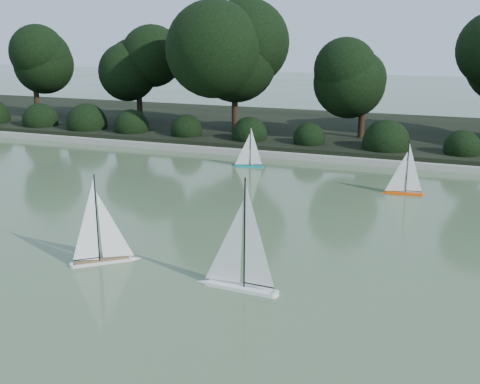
% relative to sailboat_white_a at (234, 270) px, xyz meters
% --- Properties ---
extents(ground, '(80.00, 80.00, 0.00)m').
position_rel_sailboat_white_a_xyz_m(ground, '(-1.02, -0.27, -0.28)').
color(ground, '#3A5030').
rests_on(ground, ground).
extents(pond_coping, '(40.00, 0.35, 0.18)m').
position_rel_sailboat_white_a_xyz_m(pond_coping, '(-1.02, 8.73, -0.19)').
color(pond_coping, gray).
rests_on(pond_coping, ground).
extents(far_bank, '(40.00, 8.00, 0.30)m').
position_rel_sailboat_white_a_xyz_m(far_bank, '(-1.02, 12.73, -0.13)').
color(far_bank, black).
rests_on(far_bank, ground).
extents(tree_line, '(26.31, 3.93, 4.39)m').
position_rel_sailboat_white_a_xyz_m(tree_line, '(0.21, 11.16, 2.36)').
color(tree_line, black).
rests_on(tree_line, ground).
extents(shrub_hedge, '(29.10, 1.10, 1.10)m').
position_rel_sailboat_white_a_xyz_m(shrub_hedge, '(-1.02, 9.63, 0.17)').
color(shrub_hedge, black).
rests_on(shrub_hedge, ground).
extents(sailboat_white_a, '(1.30, 0.29, 1.77)m').
position_rel_sailboat_white_a_xyz_m(sailboat_white_a, '(0.00, 0.00, 0.00)').
color(sailboat_white_a, white).
rests_on(sailboat_white_a, ground).
extents(sailboat_white_b, '(0.97, 0.84, 1.56)m').
position_rel_sailboat_white_a_xyz_m(sailboat_white_b, '(-2.26, 0.22, -0.04)').
color(sailboat_white_b, silver).
rests_on(sailboat_white_b, ground).
extents(sailboat_orange, '(0.96, 0.25, 1.30)m').
position_rel_sailboat_white_a_xyz_m(sailboat_orange, '(1.74, 6.01, -0.07)').
color(sailboat_orange, '#F14700').
rests_on(sailboat_orange, ground).
extents(sailboat_teal, '(0.88, 0.28, 1.20)m').
position_rel_sailboat_white_a_xyz_m(sailboat_teal, '(-2.43, 7.33, -0.09)').
color(sailboat_teal, '#0C9195').
rests_on(sailboat_teal, ground).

